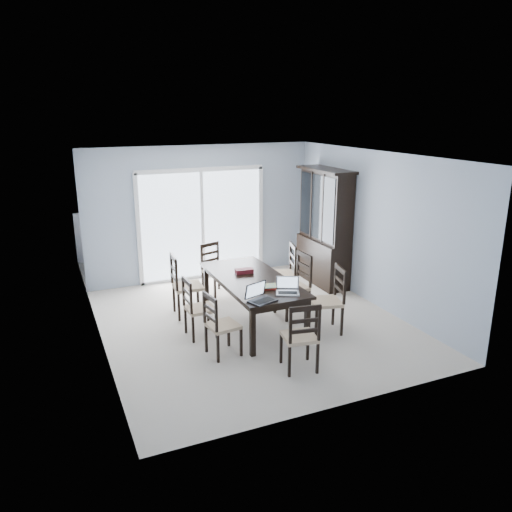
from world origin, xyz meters
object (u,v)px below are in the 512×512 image
(china_hutch, at_px, (324,228))
(chair_right_mid, at_px, (298,278))
(chair_left_mid, at_px, (194,302))
(laptop_dark, at_px, (263,297))
(game_box, at_px, (244,271))
(chair_end_far, at_px, (213,263))
(cell_phone, at_px, (284,293))
(hot_tub, at_px, (178,244))
(chair_left_far, at_px, (181,279))
(dining_table, at_px, (252,283))
(chair_right_near, at_px, (332,292))
(chair_end_near, at_px, (302,330))
(chair_left_near, at_px, (217,318))
(laptop_silver, at_px, (288,290))
(chair_right_far, at_px, (286,266))

(china_hutch, relative_size, chair_right_mid, 1.85)
(chair_left_mid, relative_size, laptop_dark, 2.53)
(chair_left_mid, height_order, game_box, chair_left_mid)
(chair_end_far, relative_size, game_box, 3.85)
(cell_phone, distance_m, hot_tub, 4.39)
(chair_left_mid, height_order, chair_left_far, chair_left_far)
(dining_table, relative_size, chair_right_near, 1.89)
(china_hutch, height_order, cell_phone, china_hutch)
(chair_end_near, xyz_separation_m, laptop_dark, (-0.23, 0.69, 0.23))
(dining_table, distance_m, game_box, 0.29)
(dining_table, bearing_deg, cell_phone, -79.15)
(chair_left_near, bearing_deg, chair_right_mid, 108.73)
(chair_left_far, xyz_separation_m, game_box, (0.90, -0.47, 0.16))
(game_box, relative_size, hot_tub, 0.16)
(chair_left_near, height_order, chair_end_near, chair_end_near)
(china_hutch, xyz_separation_m, chair_right_mid, (-1.20, -1.21, -0.44))
(chair_right_near, bearing_deg, china_hutch, -14.31)
(chair_right_mid, xyz_separation_m, chair_end_far, (-0.92, 1.50, -0.06))
(chair_left_near, distance_m, chair_right_near, 1.85)
(chair_left_far, height_order, chair_right_near, chair_left_far)
(chair_end_far, distance_m, laptop_silver, 2.39)
(chair_right_far, xyz_separation_m, chair_end_near, (-0.97, -2.34, -0.04))
(dining_table, height_order, chair_left_mid, chair_left_mid)
(chair_right_far, distance_m, laptop_silver, 1.70)
(chair_end_near, bearing_deg, chair_right_mid, 73.48)
(laptop_silver, bearing_deg, hot_tub, 120.68)
(chair_right_near, height_order, chair_right_far, chair_right_far)
(chair_left_far, relative_size, chair_end_far, 1.11)
(dining_table, xyz_separation_m, chair_end_far, (-0.10, 1.54, -0.11))
(chair_left_mid, xyz_separation_m, game_box, (0.94, 0.39, 0.23))
(chair_right_far, distance_m, hot_tub, 3.12)
(china_hutch, distance_m, cell_phone, 2.78)
(china_hutch, height_order, chair_end_far, china_hutch)
(chair_right_mid, relative_size, laptop_silver, 3.04)
(chair_right_mid, xyz_separation_m, chair_right_far, (0.12, 0.65, -0.01))
(dining_table, relative_size, china_hutch, 1.00)
(chair_left_mid, xyz_separation_m, chair_right_far, (1.91, 0.81, 0.06))
(chair_left_mid, bearing_deg, chair_right_mid, 93.38)
(dining_table, height_order, china_hutch, china_hutch)
(chair_left_near, distance_m, chair_left_mid, 0.70)
(chair_left_near, xyz_separation_m, chair_right_near, (1.84, 0.08, 0.07))
(china_hutch, height_order, chair_end_near, china_hutch)
(chair_right_mid, bearing_deg, chair_left_near, 114.81)
(chair_right_far, height_order, chair_end_far, chair_right_far)
(dining_table, xyz_separation_m, game_box, (-0.02, 0.27, 0.11))
(game_box, bearing_deg, chair_right_far, 23.73)
(chair_left_far, distance_m, chair_right_mid, 1.87)
(chair_right_mid, distance_m, chair_end_near, 1.88)
(laptop_dark, height_order, cell_phone, laptop_dark)
(chair_left_near, bearing_deg, chair_right_far, 121.68)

